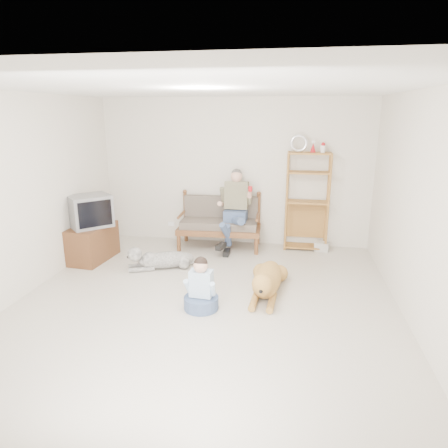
% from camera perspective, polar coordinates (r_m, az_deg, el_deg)
% --- Properties ---
extents(floor, '(5.50, 5.50, 0.00)m').
position_cam_1_polar(floor, '(5.30, -2.96, -11.73)').
color(floor, silver).
rests_on(floor, ground).
extents(ceiling, '(5.50, 5.50, 0.00)m').
position_cam_1_polar(ceiling, '(4.70, -3.45, 18.87)').
color(ceiling, white).
rests_on(ceiling, ground).
extents(wall_back, '(5.00, 0.00, 5.00)m').
position_cam_1_polar(wall_back, '(7.48, 1.46, 7.37)').
color(wall_back, beige).
rests_on(wall_back, ground).
extents(wall_front, '(5.00, 0.00, 5.00)m').
position_cam_1_polar(wall_front, '(2.37, -18.22, -12.53)').
color(wall_front, beige).
rests_on(wall_front, ground).
extents(wall_left, '(0.00, 5.50, 5.50)m').
position_cam_1_polar(wall_left, '(5.89, -27.68, 3.27)').
color(wall_left, beige).
rests_on(wall_left, ground).
extents(wall_right, '(0.00, 5.50, 5.50)m').
position_cam_1_polar(wall_right, '(4.93, 26.48, 1.28)').
color(wall_right, beige).
rests_on(wall_right, ground).
extents(loveseat, '(1.53, 0.76, 0.95)m').
position_cam_1_polar(loveseat, '(7.38, -0.58, 0.40)').
color(loveseat, brown).
rests_on(loveseat, ground).
extents(man, '(0.55, 0.79, 1.28)m').
position_cam_1_polar(man, '(7.11, 1.33, 1.34)').
color(man, '#455C80').
rests_on(man, loveseat).
extents(etagere, '(0.78, 0.34, 2.06)m').
position_cam_1_polar(etagere, '(7.30, 11.77, 3.29)').
color(etagere, '#A67934').
rests_on(etagere, ground).
extents(book_stack, '(0.29, 0.24, 0.16)m').
position_cam_1_polar(book_stack, '(7.47, 13.83, -3.13)').
color(book_stack, silver).
rests_on(book_stack, ground).
extents(tv_stand, '(0.59, 0.95, 0.60)m').
position_cam_1_polar(tv_stand, '(7.13, -18.30, -2.56)').
color(tv_stand, brown).
rests_on(tv_stand, ground).
extents(crt_tv, '(0.80, 0.81, 0.53)m').
position_cam_1_polar(crt_tv, '(6.94, -18.57, 1.78)').
color(crt_tv, slate).
rests_on(crt_tv, tv_stand).
extents(wall_outlet, '(0.12, 0.02, 0.08)m').
position_cam_1_polar(wall_outlet, '(7.96, -7.55, 0.02)').
color(wall_outlet, white).
rests_on(wall_outlet, ground).
extents(golden_retriever, '(0.45, 1.57, 0.47)m').
position_cam_1_polar(golden_retriever, '(5.60, 6.12, -8.01)').
color(golden_retriever, '#BF9042').
rests_on(golden_retriever, ground).
extents(shaggy_dog, '(1.20, 0.63, 0.38)m').
position_cam_1_polar(shaggy_dog, '(6.52, -9.23, -4.98)').
color(shaggy_dog, silver).
rests_on(shaggy_dog, ground).
extents(terrier, '(0.24, 0.57, 0.22)m').
position_cam_1_polar(terrier, '(5.78, 5.75, -8.31)').
color(terrier, silver).
rests_on(terrier, ground).
extents(child, '(0.44, 0.44, 0.70)m').
position_cam_1_polar(child, '(5.15, -3.28, -9.42)').
color(child, '#455C80').
rests_on(child, ground).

